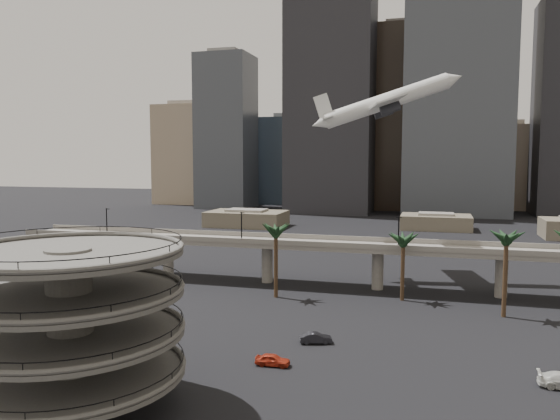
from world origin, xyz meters
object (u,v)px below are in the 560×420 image
(overpass, at_px, (321,249))
(car_b, at_px, (316,338))
(parking_ramp, at_px, (70,314))
(airborne_jet, at_px, (386,102))
(car_a, at_px, (273,360))

(overpass, height_order, car_b, overpass)
(parking_ramp, xyz_separation_m, airborne_jet, (23.75, 72.55, 26.75))
(overpass, relative_size, airborne_jet, 4.09)
(airborne_jet, bearing_deg, car_b, -108.47)
(parking_ramp, height_order, car_b, parking_ramp)
(airborne_jet, relative_size, car_a, 7.49)
(car_b, bearing_deg, overpass, -7.57)
(overpass, distance_m, airborne_jet, 33.98)
(airborne_jet, xyz_separation_m, car_b, (-4.70, -46.64, -35.86))
(parking_ramp, height_order, car_a, parking_ramp)
(airborne_jet, xyz_separation_m, car_a, (-8.06, -55.91, -35.86))
(overpass, bearing_deg, airborne_jet, 51.59)
(parking_ramp, height_order, airborne_jet, airborne_jet)
(parking_ramp, relative_size, overpass, 0.17)
(parking_ramp, height_order, overpass, parking_ramp)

